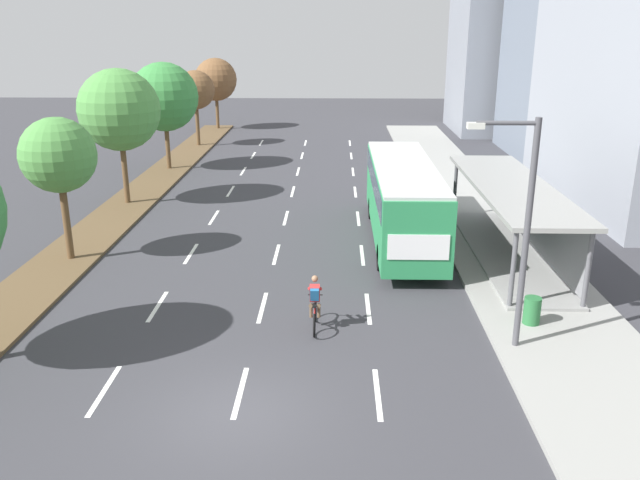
{
  "coord_description": "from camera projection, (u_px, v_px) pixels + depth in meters",
  "views": [
    {
      "loc": [
        2.39,
        -13.52,
        8.93
      ],
      "look_at": [
        1.82,
        9.7,
        1.2
      ],
      "focal_mm": 36.57,
      "sensor_mm": 36.0,
      "label": 1
    }
  ],
  "objects": [
    {
      "name": "bus",
      "position": [
        403.0,
        195.0,
        27.51
      ],
      "size": [
        2.54,
        11.29,
        3.37
      ],
      "color": "#28844C",
      "rests_on": "ground"
    },
    {
      "name": "median_tree_farthest",
      "position": [
        216.0,
        80.0,
        56.53
      ],
      "size": [
        3.66,
        3.66,
        6.04
      ],
      "color": "brown",
      "rests_on": "median_strip"
    },
    {
      "name": "bus_shelter",
      "position": [
        516.0,
        212.0,
        25.65
      ],
      "size": [
        2.9,
        11.58,
        2.86
      ],
      "color": "gray",
      "rests_on": "sidewalk_right"
    },
    {
      "name": "median_tree_fifth",
      "position": [
        196.0,
        90.0,
        48.54
      ],
      "size": [
        2.87,
        2.87,
        5.56
      ],
      "color": "brown",
      "rests_on": "median_strip"
    },
    {
      "name": "ground_plane",
      "position": [
        235.0,
        413.0,
        15.7
      ],
      "size": [
        140.0,
        140.0,
        0.0
      ],
      "primitive_type": "plane",
      "color": "#38383D"
    },
    {
      "name": "median_tree_fourth",
      "position": [
        164.0,
        97.0,
        40.41
      ],
      "size": [
        4.24,
        4.24,
        6.61
      ],
      "color": "brown",
      "rests_on": "median_strip"
    },
    {
      "name": "median_tree_second",
      "position": [
        58.0,
        156.0,
        24.5
      ],
      "size": [
        2.85,
        2.85,
        5.54
      ],
      "color": "brown",
      "rests_on": "median_strip"
    },
    {
      "name": "building_far_right",
      "position": [
        521.0,
        26.0,
        54.54
      ],
      "size": [
        10.62,
        9.52,
        17.56
      ],
      "primitive_type": "cube",
      "color": "gray",
      "rests_on": "ground"
    },
    {
      "name": "lane_divider_left",
      "position": [
        214.0,
        217.0,
        31.58
      ],
      "size": [
        0.14,
        44.3,
        0.01
      ],
      "color": "white",
      "rests_on": "ground"
    },
    {
      "name": "cyclist",
      "position": [
        315.0,
        305.0,
        19.83
      ],
      "size": [
        0.46,
        1.82,
        1.71
      ],
      "color": "black",
      "rests_on": "ground"
    },
    {
      "name": "lane_divider_right",
      "position": [
        358.0,
        218.0,
        31.42
      ],
      "size": [
        0.14,
        44.3,
        0.01
      ],
      "color": "white",
      "rests_on": "ground"
    },
    {
      "name": "median_tree_third",
      "position": [
        119.0,
        110.0,
        32.32
      ],
      "size": [
        4.06,
        4.06,
        6.77
      ],
      "color": "brown",
      "rests_on": "median_strip"
    },
    {
      "name": "streetlight",
      "position": [
        521.0,
        220.0,
        17.57
      ],
      "size": [
        1.91,
        0.24,
        6.5
      ],
      "color": "#4C4C51",
      "rests_on": "sidewalk_right"
    },
    {
      "name": "median_strip",
      "position": [
        136.0,
        198.0,
        34.85
      ],
      "size": [
        2.6,
        52.0,
        0.12
      ],
      "primitive_type": "cube",
      "color": "brown",
      "rests_on": "ground"
    },
    {
      "name": "sidewalk_right",
      "position": [
        465.0,
        200.0,
        34.44
      ],
      "size": [
        4.5,
        52.0,
        0.15
      ],
      "primitive_type": "cube",
      "color": "gray",
      "rests_on": "ground"
    },
    {
      "name": "trash_bin",
      "position": [
        532.0,
        311.0,
        19.96
      ],
      "size": [
        0.52,
        0.52,
        0.85
      ],
      "primitive_type": "cylinder",
      "color": "#286B38",
      "rests_on": "sidewalk_right"
    },
    {
      "name": "lane_divider_center",
      "position": [
        286.0,
        218.0,
        31.5
      ],
      "size": [
        0.14,
        44.3,
        0.01
      ],
      "color": "white",
      "rests_on": "ground"
    }
  ]
}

